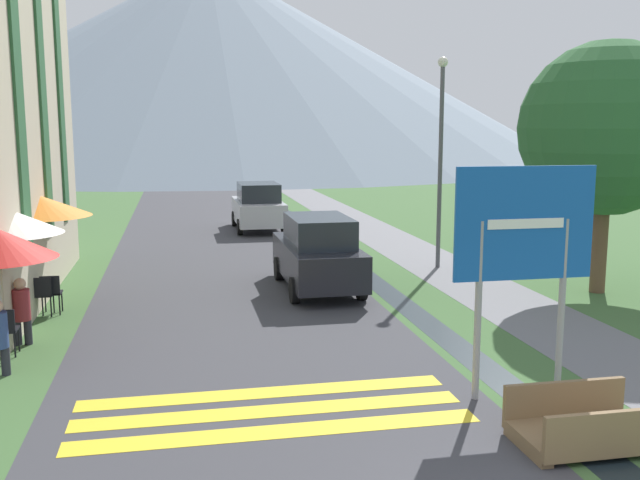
# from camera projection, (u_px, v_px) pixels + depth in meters

# --- Properties ---
(ground_plane) EXTENTS (160.00, 160.00, 0.00)m
(ground_plane) POSITION_uv_depth(u_px,v_px,m) (282.00, 236.00, 25.97)
(ground_plane) COLOR #3D6033
(road) EXTENTS (6.40, 60.00, 0.01)m
(road) POSITION_uv_depth(u_px,v_px,m) (202.00, 207.00, 35.16)
(road) COLOR #38383D
(road) RESTS_ON ground_plane
(footpath) EXTENTS (2.20, 60.00, 0.01)m
(footpath) POSITION_uv_depth(u_px,v_px,m) (323.00, 204.00, 36.35)
(footpath) COLOR slate
(footpath) RESTS_ON ground_plane
(drainage_channel) EXTENTS (0.60, 60.00, 0.00)m
(drainage_channel) POSITION_uv_depth(u_px,v_px,m) (277.00, 206.00, 35.89)
(drainage_channel) COLOR black
(drainage_channel) RESTS_ON ground_plane
(crosswalk_marking) EXTENTS (5.44, 1.84, 0.01)m
(crosswalk_marking) POSITION_uv_depth(u_px,v_px,m) (271.00, 411.00, 9.95)
(crosswalk_marking) COLOR yellow
(crosswalk_marking) RESTS_ON ground_plane
(mountain_distant) EXTENTS (80.32, 80.32, 22.42)m
(mountain_distant) POSITION_uv_depth(u_px,v_px,m) (210.00, 62.00, 81.31)
(mountain_distant) COLOR gray
(mountain_distant) RESTS_ON ground_plane
(road_sign) EXTENTS (2.11, 0.11, 3.39)m
(road_sign) POSITION_uv_depth(u_px,v_px,m) (524.00, 244.00, 10.16)
(road_sign) COLOR gray
(road_sign) RESTS_ON ground_plane
(footbridge) EXTENTS (1.70, 1.10, 0.65)m
(footbridge) POSITION_uv_depth(u_px,v_px,m) (585.00, 428.00, 8.86)
(footbridge) COLOR brown
(footbridge) RESTS_ON ground_plane
(parked_car_near) EXTENTS (1.73, 4.12, 1.82)m
(parked_car_near) POSITION_uv_depth(u_px,v_px,m) (318.00, 253.00, 17.23)
(parked_car_near) COLOR black
(parked_car_near) RESTS_ON ground_plane
(parked_car_far) EXTENTS (1.82, 3.94, 1.82)m
(parked_car_far) POSITION_uv_depth(u_px,v_px,m) (258.00, 207.00, 27.25)
(parked_car_far) COLOR #B2B2B7
(parked_car_far) RESTS_ON ground_plane
(cafe_chair_far_left) EXTENTS (0.40, 0.40, 0.85)m
(cafe_chair_far_left) POSITION_uv_depth(u_px,v_px,m) (51.00, 291.00, 15.01)
(cafe_chair_far_left) COLOR black
(cafe_chair_far_left) RESTS_ON ground_plane
(cafe_chair_far_right) EXTENTS (0.40, 0.40, 0.85)m
(cafe_chair_far_right) POSITION_uv_depth(u_px,v_px,m) (42.00, 293.00, 14.84)
(cafe_chair_far_right) COLOR black
(cafe_chair_far_right) RESTS_ON ground_plane
(cafe_chair_near_right) EXTENTS (0.40, 0.40, 0.85)m
(cafe_chair_near_right) POSITION_uv_depth(u_px,v_px,m) (4.00, 328.00, 12.25)
(cafe_chair_near_right) COLOR black
(cafe_chair_near_right) RESTS_ON ground_plane
(cafe_umbrella_middle_white) EXTENTS (2.14, 2.14, 2.45)m
(cafe_umbrella_middle_white) POSITION_uv_depth(u_px,v_px,m) (4.00, 221.00, 13.31)
(cafe_umbrella_middle_white) COLOR #B7B2A8
(cafe_umbrella_middle_white) RESTS_ON ground_plane
(cafe_umbrella_rear_orange) EXTENTS (2.30, 2.30, 2.45)m
(cafe_umbrella_rear_orange) POSITION_uv_depth(u_px,v_px,m) (38.00, 206.00, 15.78)
(cafe_umbrella_rear_orange) COLOR #B7B2A8
(cafe_umbrella_rear_orange) RESTS_ON ground_plane
(person_seated_near) EXTENTS (0.32, 0.32, 1.24)m
(person_seated_near) POSITION_uv_depth(u_px,v_px,m) (21.00, 308.00, 12.90)
(person_seated_near) COLOR #282833
(person_seated_near) RESTS_ON ground_plane
(person_standing_terrace) EXTENTS (0.32, 0.32, 1.78)m
(person_standing_terrace) POSITION_uv_depth(u_px,v_px,m) (9.00, 276.00, 14.01)
(person_standing_terrace) COLOR #282833
(person_standing_terrace) RESTS_ON ground_plane
(streetlamp) EXTENTS (0.28, 0.28, 5.80)m
(streetlamp) POSITION_uv_depth(u_px,v_px,m) (441.00, 146.00, 19.62)
(streetlamp) COLOR #515156
(streetlamp) RESTS_ON ground_plane
(tree_by_path) EXTENTS (4.06, 4.06, 5.92)m
(tree_by_path) POSITION_uv_depth(u_px,v_px,m) (607.00, 129.00, 16.53)
(tree_by_path) COLOR brown
(tree_by_path) RESTS_ON ground_plane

